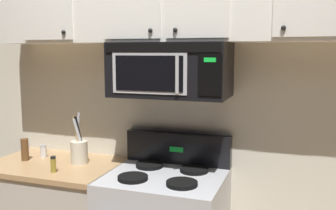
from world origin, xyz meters
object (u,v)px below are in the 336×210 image
utensil_crock_cream (79,150)px  pepper_mill (25,150)px  spice_jar (53,164)px  over_range_microwave (170,70)px  salt_shaker (44,151)px

utensil_crock_cream → pepper_mill: (-0.42, -0.06, -0.02)m
utensil_crock_cream → pepper_mill: utensil_crock_cream is taller
spice_jar → pepper_mill: bearing=155.4°
over_range_microwave → utensil_crock_cream: 0.88m
utensil_crock_cream → pepper_mill: size_ratio=2.25×
pepper_mill → spice_jar: pepper_mill is taller
over_range_microwave → salt_shaker: 1.19m
over_range_microwave → salt_shaker: size_ratio=7.95×
spice_jar → utensil_crock_cream: bearing=77.5°
salt_shaker → spice_jar: (0.29, -0.28, 0.01)m
utensil_crock_cream → salt_shaker: utensil_crock_cream is taller
utensil_crock_cream → salt_shaker: (-0.34, 0.05, -0.05)m
salt_shaker → pepper_mill: 0.14m
utensil_crock_cream → spice_jar: (-0.05, -0.23, -0.05)m
pepper_mill → spice_jar: size_ratio=1.49×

